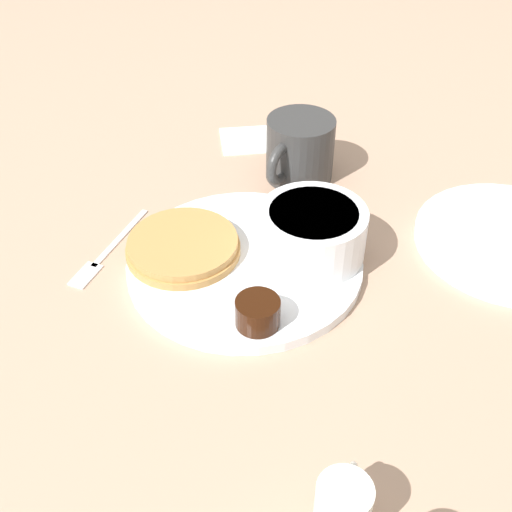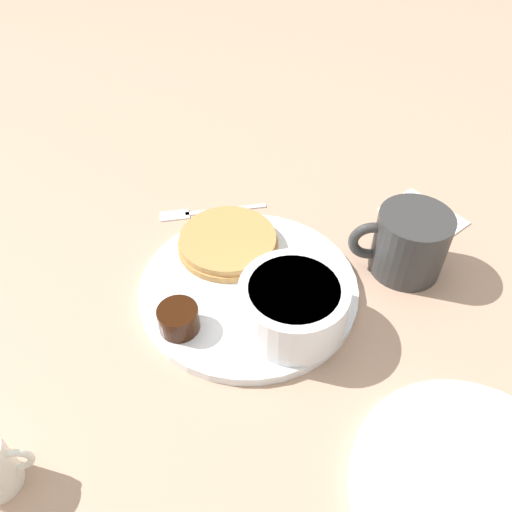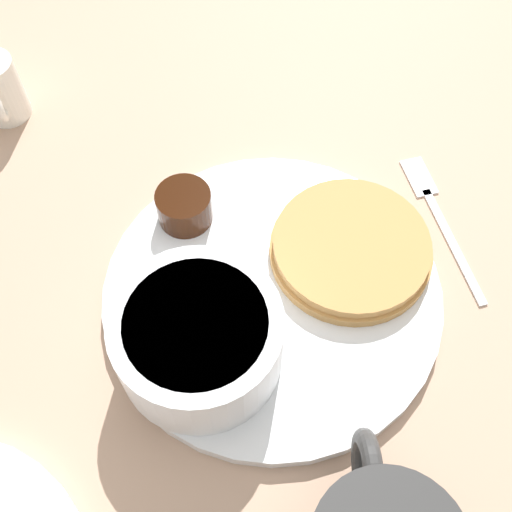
% 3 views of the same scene
% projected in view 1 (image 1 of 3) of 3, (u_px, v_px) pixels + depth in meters
% --- Properties ---
extents(ground_plane, '(4.00, 4.00, 0.00)m').
position_uv_depth(ground_plane, '(245.00, 267.00, 0.72)').
color(ground_plane, tan).
extents(plate, '(0.26, 0.26, 0.01)m').
position_uv_depth(plate, '(245.00, 263.00, 0.71)').
color(plate, white).
rests_on(plate, ground_plane).
extents(pancake_stack, '(0.13, 0.13, 0.02)m').
position_uv_depth(pancake_stack, '(183.00, 246.00, 0.71)').
color(pancake_stack, '#B78447').
rests_on(pancake_stack, plate).
extents(bowl, '(0.12, 0.12, 0.06)m').
position_uv_depth(bowl, '(313.00, 231.00, 0.70)').
color(bowl, white).
rests_on(bowl, plate).
extents(syrup_cup, '(0.04, 0.04, 0.03)m').
position_uv_depth(syrup_cup, '(258.00, 312.00, 0.62)').
color(syrup_cup, black).
rests_on(syrup_cup, plate).
extents(butter_ramekin, '(0.04, 0.04, 0.04)m').
position_uv_depth(butter_ramekin, '(336.00, 249.00, 0.70)').
color(butter_ramekin, white).
rests_on(butter_ramekin, plate).
extents(coffee_mug, '(0.11, 0.09, 0.08)m').
position_uv_depth(coffee_mug, '(299.00, 150.00, 0.83)').
color(coffee_mug, '#333333').
rests_on(coffee_mug, ground_plane).
extents(creamer_pitcher_near, '(0.05, 0.05, 0.06)m').
position_uv_depth(creamer_pitcher_near, '(342.00, 510.00, 0.46)').
color(creamer_pitcher_near, white).
rests_on(creamer_pitcher_near, ground_plane).
extents(fork, '(0.11, 0.12, 0.00)m').
position_uv_depth(fork, '(103.00, 255.00, 0.73)').
color(fork, silver).
rests_on(fork, ground_plane).
extents(napkin, '(0.11, 0.09, 0.00)m').
position_uv_depth(napkin, '(256.00, 139.00, 0.93)').
color(napkin, white).
rests_on(napkin, ground_plane).
extents(far_plate, '(0.22, 0.22, 0.01)m').
position_uv_depth(far_plate, '(510.00, 240.00, 0.74)').
color(far_plate, white).
rests_on(far_plate, ground_plane).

